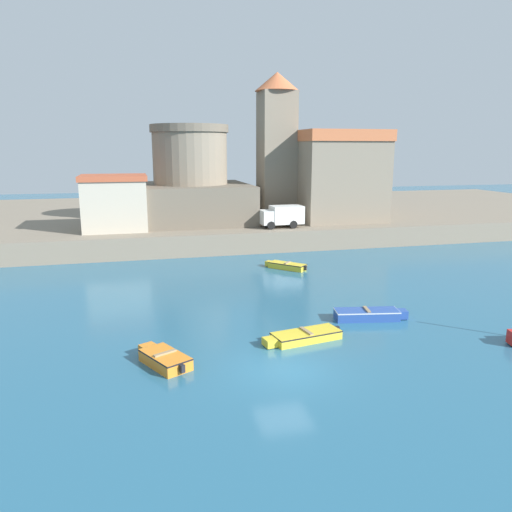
{
  "coord_description": "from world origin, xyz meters",
  "views": [
    {
      "loc": [
        -6.44,
        -20.36,
        9.99
      ],
      "look_at": [
        2.55,
        15.42,
        2.0
      ],
      "focal_mm": 35.0,
      "sensor_mm": 36.0,
      "label": 1
    }
  ],
  "objects_px": {
    "dinghy_yellow_2": "(304,336)",
    "truck_on_quay": "(282,216)",
    "dinghy_blue_4": "(369,314)",
    "fortress": "(191,188)",
    "dinghy_yellow_1": "(286,266)",
    "church": "(316,170)",
    "harbor_shed_mid_row": "(115,202)",
    "dinghy_orange_0": "(164,358)"
  },
  "relations": [
    {
      "from": "dinghy_yellow_2",
      "to": "truck_on_quay",
      "type": "bearing_deg",
      "value": 75.73
    },
    {
      "from": "fortress",
      "to": "dinghy_orange_0",
      "type": "bearing_deg",
      "value": -99.25
    },
    {
      "from": "fortress",
      "to": "truck_on_quay",
      "type": "relative_size",
      "value": 2.85
    },
    {
      "from": "dinghy_blue_4",
      "to": "truck_on_quay",
      "type": "relative_size",
      "value": 1.01
    },
    {
      "from": "church",
      "to": "truck_on_quay",
      "type": "height_order",
      "value": "church"
    },
    {
      "from": "dinghy_yellow_2",
      "to": "harbor_shed_mid_row",
      "type": "relative_size",
      "value": 0.71
    },
    {
      "from": "dinghy_orange_0",
      "to": "dinghy_blue_4",
      "type": "height_order",
      "value": "same"
    },
    {
      "from": "dinghy_yellow_1",
      "to": "church",
      "type": "height_order",
      "value": "church"
    },
    {
      "from": "church",
      "to": "dinghy_orange_0",
      "type": "bearing_deg",
      "value": -120.8
    },
    {
      "from": "fortress",
      "to": "truck_on_quay",
      "type": "height_order",
      "value": "fortress"
    },
    {
      "from": "dinghy_orange_0",
      "to": "dinghy_yellow_2",
      "type": "distance_m",
      "value": 7.53
    },
    {
      "from": "fortress",
      "to": "truck_on_quay",
      "type": "distance_m",
      "value": 10.99
    },
    {
      "from": "dinghy_yellow_1",
      "to": "fortress",
      "type": "distance_m",
      "value": 17.77
    },
    {
      "from": "dinghy_yellow_1",
      "to": "church",
      "type": "bearing_deg",
      "value": 62.51
    },
    {
      "from": "dinghy_yellow_2",
      "to": "harbor_shed_mid_row",
      "type": "height_order",
      "value": "harbor_shed_mid_row"
    },
    {
      "from": "dinghy_blue_4",
      "to": "dinghy_orange_0",
      "type": "bearing_deg",
      "value": -164.13
    },
    {
      "from": "harbor_shed_mid_row",
      "to": "truck_on_quay",
      "type": "xyz_separation_m",
      "value": [
        16.39,
        -2.72,
        -1.49
      ]
    },
    {
      "from": "dinghy_yellow_1",
      "to": "dinghy_blue_4",
      "type": "height_order",
      "value": "dinghy_blue_4"
    },
    {
      "from": "dinghy_orange_0",
      "to": "dinghy_yellow_2",
      "type": "height_order",
      "value": "dinghy_orange_0"
    },
    {
      "from": "truck_on_quay",
      "to": "fortress",
      "type": "bearing_deg",
      "value": 141.58
    },
    {
      "from": "fortress",
      "to": "truck_on_quay",
      "type": "xyz_separation_m",
      "value": [
        8.39,
        -6.66,
        -2.45
      ]
    },
    {
      "from": "dinghy_blue_4",
      "to": "fortress",
      "type": "relative_size",
      "value": 0.36
    },
    {
      "from": "dinghy_yellow_1",
      "to": "dinghy_yellow_2",
      "type": "relative_size",
      "value": 0.72
    },
    {
      "from": "church",
      "to": "harbor_shed_mid_row",
      "type": "height_order",
      "value": "church"
    },
    {
      "from": "dinghy_orange_0",
      "to": "truck_on_quay",
      "type": "relative_size",
      "value": 0.78
    },
    {
      "from": "dinghy_yellow_2",
      "to": "fortress",
      "type": "xyz_separation_m",
      "value": [
        -2.11,
        31.36,
        5.48
      ]
    },
    {
      "from": "dinghy_blue_4",
      "to": "harbor_shed_mid_row",
      "type": "xyz_separation_m",
      "value": [
        -14.96,
        25.2,
        4.45
      ]
    },
    {
      "from": "church",
      "to": "harbor_shed_mid_row",
      "type": "relative_size",
      "value": 2.87
    },
    {
      "from": "dinghy_yellow_2",
      "to": "church",
      "type": "height_order",
      "value": "church"
    },
    {
      "from": "church",
      "to": "dinghy_yellow_1",
      "type": "bearing_deg",
      "value": -117.49
    },
    {
      "from": "dinghy_yellow_1",
      "to": "fortress",
      "type": "relative_size",
      "value": 0.26
    },
    {
      "from": "dinghy_orange_0",
      "to": "harbor_shed_mid_row",
      "type": "xyz_separation_m",
      "value": [
        -2.69,
        28.69,
        4.45
      ]
    },
    {
      "from": "dinghy_yellow_2",
      "to": "harbor_shed_mid_row",
      "type": "bearing_deg",
      "value": 110.24
    },
    {
      "from": "harbor_shed_mid_row",
      "to": "truck_on_quay",
      "type": "relative_size",
      "value": 1.46
    },
    {
      "from": "church",
      "to": "truck_on_quay",
      "type": "distance_m",
      "value": 11.54
    },
    {
      "from": "fortress",
      "to": "harbor_shed_mid_row",
      "type": "xyz_separation_m",
      "value": [
        -8.0,
        -3.94,
        -0.96
      ]
    },
    {
      "from": "dinghy_orange_0",
      "to": "dinghy_yellow_1",
      "type": "bearing_deg",
      "value": 55.98
    },
    {
      "from": "church",
      "to": "fortress",
      "type": "bearing_deg",
      "value": -173.59
    },
    {
      "from": "dinghy_orange_0",
      "to": "dinghy_blue_4",
      "type": "xyz_separation_m",
      "value": [
        12.28,
        3.49,
        0.0
      ]
    },
    {
      "from": "dinghy_yellow_2",
      "to": "dinghy_blue_4",
      "type": "distance_m",
      "value": 5.34
    },
    {
      "from": "dinghy_orange_0",
      "to": "church",
      "type": "distance_m",
      "value": 40.6
    },
    {
      "from": "dinghy_yellow_1",
      "to": "truck_on_quay",
      "type": "relative_size",
      "value": 0.75
    }
  ]
}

